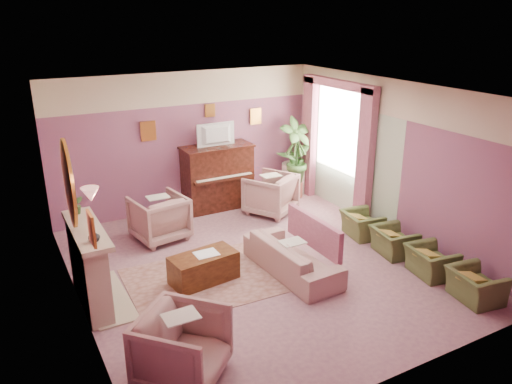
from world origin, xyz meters
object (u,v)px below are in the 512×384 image
olive_chair_b (431,257)px  television (217,133)px  piano (218,178)px  coffee_table (204,268)px  floral_armchair_front (182,344)px  side_table (293,178)px  olive_chair_d (362,220)px  sofa (292,251)px  floral_armchair_right (271,192)px  olive_chair_a (476,281)px  floral_armchair_left (159,215)px  olive_chair_c (394,237)px

olive_chair_b → television: bearing=112.3°
piano → coffee_table: bearing=-118.7°
television → olive_chair_b: bearing=-67.7°
coffee_table → olive_chair_b: (3.17, -1.51, 0.08)m
floral_armchair_front → side_table: 6.27m
side_table → olive_chair_d: bearing=-93.1°
sofa → floral_armchair_right: floral_armchair_right is taller
side_table → olive_chair_a: bearing=-91.6°
floral_armchair_right → olive_chair_b: (0.90, -3.39, -0.15)m
coffee_table → sofa: (1.33, -0.40, 0.15)m
floral_armchair_left → floral_armchair_right: size_ratio=1.00×
television → olive_chair_d: bearing=-55.9°
coffee_table → floral_armchair_front: floral_armchair_front is taller
floral_armchair_left → olive_chair_c: 4.10m
television → side_table: 2.22m
coffee_table → olive_chair_d: 3.18m
olive_chair_a → floral_armchair_front: bearing=173.7°
piano → floral_armchair_left: piano is taller
television → olive_chair_b: television is taller
olive_chair_b → olive_chair_c: bearing=90.0°
piano → olive_chair_d: 3.09m
coffee_table → olive_chair_d: (3.17, 0.13, 0.08)m
olive_chair_b → floral_armchair_front: bearing=-175.2°
piano → television: size_ratio=1.75×
olive_chair_a → television: bearing=108.9°
olive_chair_a → olive_chair_d: 2.46m
television → floral_armchair_right: (0.80, -0.76, -1.15)m
floral_armchair_left → side_table: (3.41, 0.87, -0.10)m
floral_armchair_left → olive_chair_b: size_ratio=1.29×
olive_chair_d → floral_armchair_front: bearing=-154.7°
olive_chair_a → floral_armchair_right: bearing=102.1°
olive_chair_c → olive_chair_a: bearing=-90.0°
olive_chair_c → olive_chair_d: bearing=90.0°
olive_chair_c → side_table: bearing=87.6°
floral_armchair_left → olive_chair_a: bearing=-51.5°
coffee_table → olive_chair_c: olive_chair_c is taller
television → coffee_table: 3.32m
floral_armchair_right → floral_armchair_front: same height
olive_chair_c → olive_chair_d: (0.00, 0.82, 0.00)m
floral_armchair_right → side_table: bearing=36.4°
olive_chair_d → side_table: side_table is taller
floral_armchair_front → side_table: size_ratio=1.30×
coffee_table → floral_armchair_left: size_ratio=1.10×
floral_armchair_left → olive_chair_c: (3.27, -2.47, -0.15)m
olive_chair_d → side_table: 2.52m
olive_chair_a → sofa: bearing=133.7°
floral_armchair_front → olive_chair_d: bearing=25.3°
television → floral_armchair_right: television is taller
floral_armchair_left → piano: bearing=30.2°
floral_armchair_left → floral_armchair_front: 3.76m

